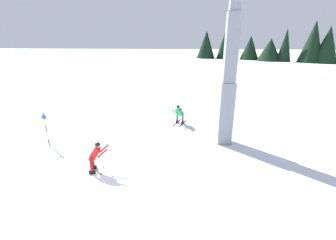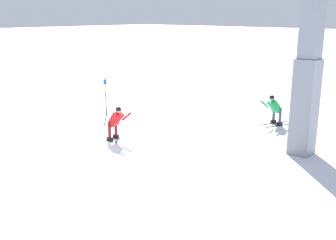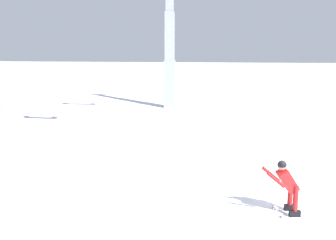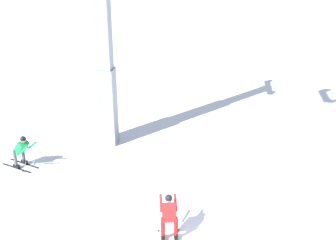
# 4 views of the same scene
# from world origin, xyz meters

# --- Properties ---
(ground_plane) EXTENTS (260.00, 260.00, 0.00)m
(ground_plane) POSITION_xyz_m (0.00, 0.00, 0.00)
(ground_plane) COLOR white
(skier_carving_main) EXTENTS (0.92, 1.85, 1.56)m
(skier_carving_main) POSITION_xyz_m (-0.46, 0.62, 0.82)
(skier_carving_main) COLOR white
(skier_carving_main) RESTS_ON ground_plane
(lift_tower_far) EXTENTS (0.75, 2.42, 10.95)m
(lift_tower_far) POSITION_xyz_m (18.48, 6.82, 4.54)
(lift_tower_far) COLOR gray
(lift_tower_far) RESTS_ON ground_plane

